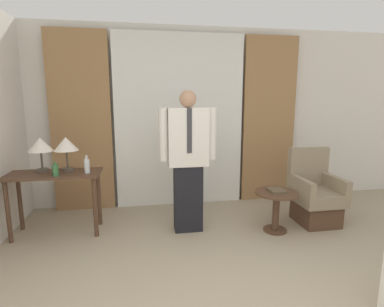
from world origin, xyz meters
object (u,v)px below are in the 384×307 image
at_px(table_lamp_right, 66,145).
at_px(armchair, 315,196).
at_px(side_table, 276,205).
at_px(table_lamp_left, 40,146).
at_px(bottle_near_edge, 87,166).
at_px(person, 188,157).
at_px(bottle_by_lamp, 55,170).
at_px(book, 276,190).
at_px(desk, 55,184).

bearing_deg(table_lamp_right, armchair, -5.35).
xyz_separation_m(table_lamp_right, side_table, (2.52, -0.48, -0.73)).
height_order(table_lamp_left, bottle_near_edge, table_lamp_left).
relative_size(table_lamp_right, armchair, 0.43).
height_order(table_lamp_right, bottle_near_edge, table_lamp_right).
xyz_separation_m(person, side_table, (1.07, -0.22, -0.59)).
xyz_separation_m(table_lamp_left, bottle_by_lamp, (0.21, -0.23, -0.25)).
bearing_deg(person, bottle_near_edge, 174.25).
bearing_deg(table_lamp_left, book, -9.35).
xyz_separation_m(table_lamp_left, armchair, (3.44, -0.30, -0.73)).
distance_m(table_lamp_right, armchair, 3.25).
relative_size(table_lamp_left, armchair, 0.43).
bearing_deg(person, book, -10.53).
xyz_separation_m(bottle_by_lamp, person, (1.53, -0.04, 0.11)).
bearing_deg(bottle_near_edge, person, -5.75).
xyz_separation_m(bottle_near_edge, bottle_by_lamp, (-0.33, -0.08, -0.02)).
distance_m(side_table, book, 0.18).
height_order(bottle_near_edge, bottle_by_lamp, bottle_near_edge).
relative_size(bottle_near_edge, side_table, 0.41).
xyz_separation_m(desk, armchair, (3.30, -0.22, -0.27)).
bearing_deg(side_table, bottle_by_lamp, 174.42).
bearing_deg(table_lamp_left, bottle_by_lamp, -47.45).
height_order(bottle_by_lamp, armchair, armchair).
bearing_deg(desk, table_lamp_right, 27.06).
height_order(bottle_near_edge, book, bottle_near_edge).
height_order(table_lamp_left, bottle_by_lamp, table_lamp_left).
height_order(desk, bottle_by_lamp, bottle_by_lamp).
bearing_deg(book, desk, 171.70).
height_order(bottle_near_edge, armchair, same).
bearing_deg(desk, book, -8.30).
bearing_deg(table_lamp_left, desk, -27.06).
relative_size(table_lamp_left, bottle_by_lamp, 2.51).
bearing_deg(table_lamp_left, bottle_near_edge, -14.82).
height_order(armchair, book, armchair).
bearing_deg(table_lamp_left, person, -8.61).
relative_size(desk, book, 5.15).
bearing_deg(side_table, desk, 171.33).
height_order(side_table, book, book).
height_order(bottle_near_edge, person, person).
distance_m(person, side_table, 1.24).
height_order(table_lamp_right, bottle_by_lamp, table_lamp_right).
xyz_separation_m(desk, side_table, (2.66, -0.41, -0.28)).
bearing_deg(person, table_lamp_right, 169.70).
height_order(desk, side_table, desk).
bearing_deg(bottle_near_edge, desk, 170.10).
distance_m(table_lamp_right, person, 1.48).
bearing_deg(person, table_lamp_left, 171.39).
height_order(table_lamp_left, armchair, table_lamp_left).
xyz_separation_m(bottle_by_lamp, armchair, (3.24, -0.07, -0.48)).
bearing_deg(bottle_near_edge, table_lamp_right, 150.34).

